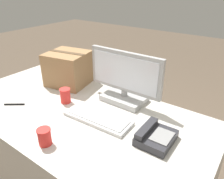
{
  "coord_description": "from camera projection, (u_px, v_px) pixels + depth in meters",
  "views": [
    {
      "loc": [
        0.94,
        -0.86,
        1.51
      ],
      "look_at": [
        0.2,
        0.15,
        0.87
      ],
      "focal_mm": 35.0,
      "sensor_mm": 36.0,
      "label": 1
    }
  ],
  "objects": [
    {
      "name": "desk_phone",
      "position": [
        155.0,
        136.0,
        1.17
      ],
      "size": [
        0.18,
        0.21,
        0.08
      ],
      "rotation": [
        0.0,
        0.0,
        0.02
      ],
      "color": "#2D2D33",
      "rests_on": "office_desk"
    },
    {
      "name": "paper_cup_left",
      "position": [
        65.0,
        96.0,
        1.53
      ],
      "size": [
        0.08,
        0.08,
        0.1
      ],
      "color": "red",
      "rests_on": "office_desk"
    },
    {
      "name": "office_desk",
      "position": [
        78.0,
        151.0,
        1.63
      ],
      "size": [
        1.8,
        0.9,
        0.72
      ],
      "color": "beige",
      "rests_on": "ground_plane"
    },
    {
      "name": "keyboard",
      "position": [
        98.0,
        118.0,
        1.36
      ],
      "size": [
        0.44,
        0.18,
        0.03
      ],
      "rotation": [
        0.0,
        0.0,
        0.05
      ],
      "color": "silver",
      "rests_on": "office_desk"
    },
    {
      "name": "paper_cup_right",
      "position": [
        45.0,
        137.0,
        1.14
      ],
      "size": [
        0.07,
        0.07,
        0.09
      ],
      "color": "red",
      "rests_on": "office_desk"
    },
    {
      "name": "monitor",
      "position": [
        125.0,
        81.0,
        1.51
      ],
      "size": [
        0.55,
        0.21,
        0.36
      ],
      "color": "#B7B7B7",
      "rests_on": "office_desk"
    },
    {
      "name": "cardboard_box",
      "position": [
        68.0,
        68.0,
        1.78
      ],
      "size": [
        0.36,
        0.35,
        0.27
      ],
      "rotation": [
        0.0,
        0.0,
        0.2
      ],
      "color": "#9E754C",
      "rests_on": "office_desk"
    },
    {
      "name": "pen_marker",
      "position": [
        14.0,
        104.0,
        1.52
      ],
      "size": [
        0.12,
        0.09,
        0.01
      ],
      "rotation": [
        0.0,
        0.0,
        3.79
      ],
      "color": "black",
      "rests_on": "office_desk"
    }
  ]
}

